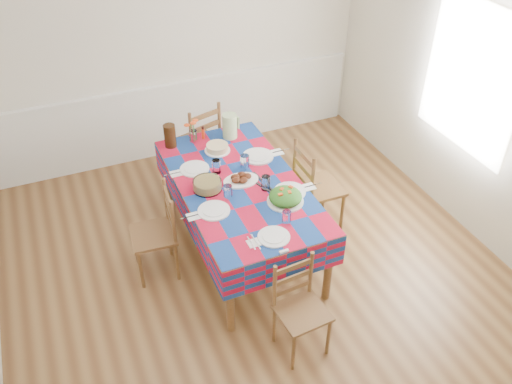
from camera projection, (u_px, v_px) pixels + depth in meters
room at (263, 161)px, 4.18m from camera, size 4.58×5.08×2.78m
wainscot at (180, 115)px, 6.52m from camera, size 4.41×0.06×0.92m
window_right at (471, 78)px, 5.00m from camera, size 0.00×1.40×1.40m
dining_table at (240, 191)px, 4.97m from camera, size 1.07×2.00×0.78m
setting_near_head at (278, 230)px, 4.36m from camera, size 0.43×0.29×0.13m
setting_left_near at (218, 204)px, 4.62m from camera, size 0.51×0.30×0.13m
setting_left_far at (202, 168)px, 5.06m from camera, size 0.51×0.30×0.13m
setting_right_near at (282, 188)px, 4.80m from camera, size 0.54×0.31×0.14m
setting_right_far at (254, 158)px, 5.18m from camera, size 0.57×0.33×0.15m
meat_platter at (241, 179)px, 4.92m from camera, size 0.33×0.24×0.06m
salad_platter at (285, 197)px, 4.66m from camera, size 0.32×0.32×0.13m
pasta_bowl at (207, 185)px, 4.81m from camera, size 0.26×0.26×0.09m
cake at (217, 148)px, 5.33m from camera, size 0.25×0.25×0.07m
serving_utensils at (261, 183)px, 4.91m from camera, size 0.16×0.35×0.01m
flower_vase at (193, 133)px, 5.41m from camera, size 0.16×0.13×0.25m
hot_sauce at (203, 132)px, 5.50m from camera, size 0.03×0.03×0.14m
green_pitcher at (230, 126)px, 5.48m from camera, size 0.15×0.15×0.26m
tea_pitcher at (170, 136)px, 5.35m from camera, size 0.12×0.12×0.24m
name_card at (284, 251)px, 4.19m from camera, size 0.08×0.02×0.02m
chair_near at (300, 309)px, 4.20m from camera, size 0.40×0.38×0.85m
chair_far at (200, 143)px, 6.02m from camera, size 0.53×0.52×0.98m
chair_left at (158, 233)px, 4.86m from camera, size 0.42×0.43×0.91m
chair_right at (315, 188)px, 5.33m from camera, size 0.42×0.44×1.00m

